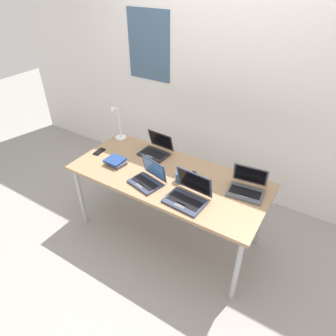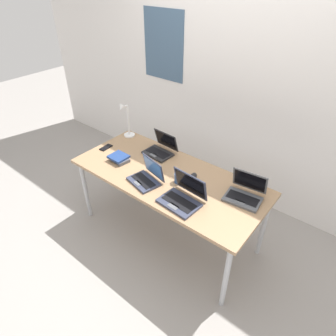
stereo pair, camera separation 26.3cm
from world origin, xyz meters
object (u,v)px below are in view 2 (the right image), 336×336
Objects in this scene: laptop_front_right at (245,193)px; cell_phone at (106,147)px; computer_mouse at (194,176)px; pill_bottle at (263,186)px; laptop_near_mouse at (183,197)px; laptop_back_left at (160,149)px; coffee_mug at (179,178)px; book_stack at (119,158)px; laptop_by_keyboard at (147,177)px; desk_lamp at (126,120)px.

cell_phone is at bearing -172.99° from laptop_front_right.
pill_bottle is (0.55, 0.23, 0.02)m from computer_mouse.
computer_mouse is (-0.11, 0.32, -0.03)m from laptop_near_mouse.
laptop_front_right is 3.98× the size of pill_bottle.
coffee_mug is at bearing -31.74° from laptop_back_left.
coffee_mug is (0.65, 0.09, 0.02)m from book_stack.
coffee_mug reaches higher than computer_mouse.
laptop_front_right is at bearing 23.60° from laptop_by_keyboard.
computer_mouse is at bearing 4.01° from cell_phone.
laptop_back_left is at bearing -2.99° from desk_lamp.
computer_mouse is 1.22× the size of pill_bottle.
laptop_front_right is 1.49m from cell_phone.
desk_lamp reaches higher than pill_bottle.
laptop_back_left reaches higher than cell_phone.
desk_lamp is at bearing 126.45° from book_stack.
laptop_by_keyboard is at bearing -33.07° from desk_lamp.
laptop_front_right is 0.99× the size of laptop_by_keyboard.
laptop_by_keyboard is at bearing -64.59° from laptop_back_left.
cell_phone is at bearing -150.92° from laptop_back_left.
desk_lamp is at bearing -177.55° from pill_bottle.
desk_lamp is 2.05× the size of book_stack.
computer_mouse is 0.60m from pill_bottle.
cell_phone is 0.30m from book_stack.
laptop_near_mouse is at bearing -13.18° from cell_phone.
pill_bottle is at bearing 30.42° from coffee_mug.
laptop_back_left is 0.98m from laptop_front_right.
coffee_mug is at bearing -17.51° from desk_lamp.
laptop_front_right is 3.28× the size of computer_mouse.
laptop_front_right reaches higher than laptop_by_keyboard.
coffee_mug is (-0.18, 0.18, -0.00)m from laptop_near_mouse.
laptop_front_right is at bearing 2.66° from cell_phone.
laptop_by_keyboard is at bearing 177.35° from laptop_near_mouse.
cell_phone is at bearing -166.52° from pill_bottle.
pill_bottle is (1.56, 0.37, 0.04)m from cell_phone.
laptop_by_keyboard is (0.71, -0.46, -0.15)m from desk_lamp.
laptop_back_left reaches higher than pill_bottle.
laptop_near_mouse is 0.26m from coffee_mug.
coffee_mug is (0.44, -0.27, 0.00)m from laptop_back_left.
laptop_near_mouse is 1.73× the size of book_stack.
laptop_back_left is at bearing 174.26° from laptop_front_right.
cell_phone is at bearing 167.72° from laptop_by_keyboard.
laptop_by_keyboard is 0.42m from computer_mouse.
laptop_back_left is 2.62× the size of coffee_mug.
computer_mouse is at bearing 65.37° from coffee_mug.
pill_bottle is 1.35m from book_stack.
computer_mouse is 0.75m from book_stack.
laptop_near_mouse is 0.34m from computer_mouse.
pill_bottle reaches higher than computer_mouse.
laptop_by_keyboard is at bearing -156.40° from laptop_front_right.
laptop_by_keyboard is 1.63× the size of book_stack.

